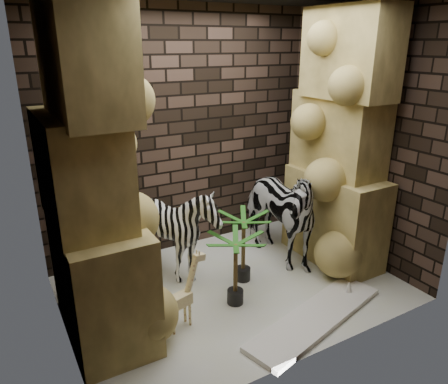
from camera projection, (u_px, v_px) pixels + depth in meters
floor at (234, 288)px, 4.66m from camera, size 3.50×3.50×0.00m
wall_back at (182, 134)px, 5.17m from camera, size 3.50×0.00×3.50m
wall_front at (321, 193)px, 3.13m from camera, size 3.50×0.00×3.50m
wall_left at (46, 184)px, 3.33m from camera, size 0.00×3.00×3.00m
wall_right at (361, 137)px, 4.97m from camera, size 0.00×3.00×3.00m
rock_pillar_left at (91, 177)px, 3.50m from camera, size 0.68×1.30×3.00m
rock_pillar_right at (341, 140)px, 4.81m from camera, size 0.58×1.25×3.00m
zebra_right at (275, 204)px, 5.02m from camera, size 0.71×1.28×1.49m
zebra_left at (176, 236)px, 4.69m from camera, size 1.28×1.41×1.05m
giraffe_toy at (178, 293)px, 3.88m from camera, size 0.41×0.22×0.75m
palm_front at (243, 248)px, 4.68m from camera, size 0.36×0.36×0.82m
palm_back at (235, 270)px, 4.26m from camera, size 0.36×0.36×0.77m
surfboard at (316, 318)px, 4.11m from camera, size 1.77×0.84×0.05m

